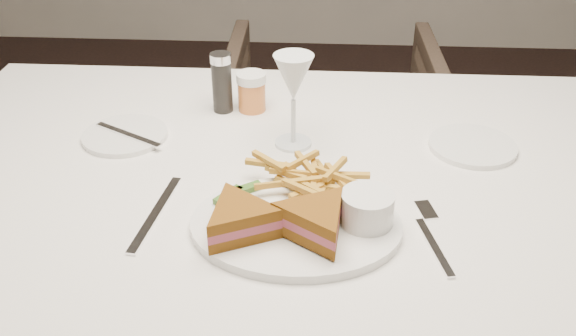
# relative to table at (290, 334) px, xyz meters

# --- Properties ---
(table) EXTENTS (1.40, 0.93, 0.75)m
(table) POSITION_rel_table_xyz_m (0.00, 0.00, 0.00)
(table) COLOR white
(table) RESTS_ON ground
(chair_far) EXTENTS (0.69, 0.64, 0.69)m
(chair_far) POSITION_rel_table_xyz_m (0.08, 0.93, -0.03)
(chair_far) COLOR #413228
(chair_far) RESTS_ON ground
(table_setting) EXTENTS (0.81, 0.63, 0.18)m
(table_setting) POSITION_rel_table_xyz_m (0.00, -0.05, 0.41)
(table_setting) COLOR white
(table_setting) RESTS_ON table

